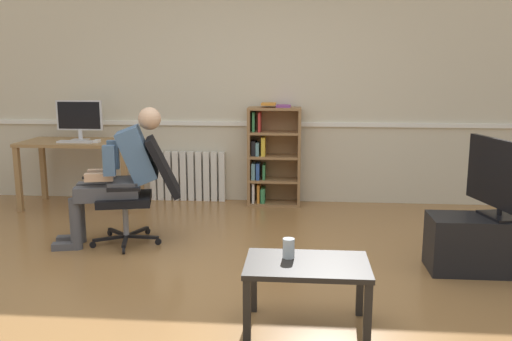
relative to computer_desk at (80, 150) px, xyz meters
The scene contains 14 objects.
ground_plane 2.98m from the computer_desk, 47.78° to the right, with size 18.00×18.00×0.00m, color olive.
back_wall 2.13m from the computer_desk, 14.37° to the left, with size 12.00×0.13×2.70m.
computer_desk is the anchor object (origin of this frame).
imac_monitor 0.37m from the computer_desk, 104.02° to the left, with size 0.53×0.14×0.45m.
keyboard 0.18m from the computer_desk, 83.28° to the right, with size 0.40×0.12×0.02m, color silver.
computer_mouse 0.30m from the computer_desk, 26.00° to the right, with size 0.06×0.10×0.03m, color white.
bookshelf 2.16m from the computer_desk, ahead, with size 0.60×0.29×1.17m.
radiator 1.25m from the computer_desk, 18.95° to the left, with size 0.90×0.08×0.59m.
office_chair 1.62m from the computer_desk, 48.65° to the right, with size 0.82×0.65×0.97m.
person_seated 1.54m from the computer_desk, 54.95° to the right, with size 0.98×0.52×1.23m.
tv_stand 4.37m from the computer_desk, 22.83° to the right, with size 1.03×0.39×0.44m.
tv_screen 4.35m from the computer_desk, 22.82° to the right, with size 0.27×0.89×0.59m.
coffee_table 3.75m from the computer_desk, 47.36° to the right, with size 0.74×0.48×0.42m.
drinking_glass 3.61m from the computer_desk, 47.86° to the right, with size 0.07×0.07×0.12m, color silver.
Camera 1 is at (0.54, -3.70, 1.58)m, focal length 38.09 mm.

